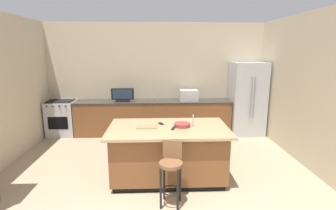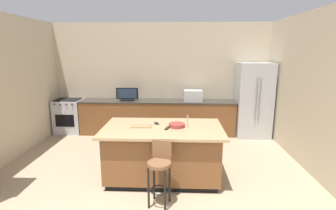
{
  "view_description": "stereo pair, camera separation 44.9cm",
  "coord_description": "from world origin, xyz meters",
  "px_view_note": "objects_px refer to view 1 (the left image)",
  "views": [
    {
      "loc": [
        0.04,
        -2.01,
        2.24
      ],
      "look_at": [
        0.27,
        3.4,
        1.08
      ],
      "focal_mm": 27.49,
      "sensor_mm": 36.0,
      "label": 1
    },
    {
      "loc": [
        0.49,
        -2.01,
        2.24
      ],
      "look_at": [
        0.27,
        3.4,
        1.08
      ],
      "focal_mm": 27.49,
      "sensor_mm": 36.0,
      "label": 2
    }
  ],
  "objects_px": {
    "refrigerator": "(247,99)",
    "cell_phone": "(161,124)",
    "range_oven": "(62,118)",
    "tv_monitor": "(123,96)",
    "kitchen_island": "(168,152)",
    "microwave": "(189,95)",
    "fruit_bowl": "(182,125)",
    "bar_stool_center": "(171,168)",
    "tv_remote": "(173,128)",
    "cutting_board": "(147,127)"
  },
  "relations": [
    {
      "from": "microwave",
      "to": "tv_remote",
      "type": "distance_m",
      "value": 2.65
    },
    {
      "from": "bar_stool_center",
      "to": "cell_phone",
      "type": "relative_size",
      "value": 6.35
    },
    {
      "from": "kitchen_island",
      "to": "refrigerator",
      "type": "bearing_deg",
      "value": 47.68
    },
    {
      "from": "refrigerator",
      "to": "tv_monitor",
      "type": "distance_m",
      "value": 3.31
    },
    {
      "from": "microwave",
      "to": "tv_monitor",
      "type": "height_order",
      "value": "tv_monitor"
    },
    {
      "from": "kitchen_island",
      "to": "fruit_bowl",
      "type": "xyz_separation_m",
      "value": [
        0.24,
        0.02,
        0.49
      ]
    },
    {
      "from": "kitchen_island",
      "to": "refrigerator",
      "type": "xyz_separation_m",
      "value": [
        2.21,
        2.43,
        0.48
      ]
    },
    {
      "from": "microwave",
      "to": "bar_stool_center",
      "type": "xyz_separation_m",
      "value": [
        -0.65,
        -3.3,
        -0.49
      ]
    },
    {
      "from": "cutting_board",
      "to": "tv_remote",
      "type": "bearing_deg",
      "value": -14.12
    },
    {
      "from": "cell_phone",
      "to": "tv_remote",
      "type": "distance_m",
      "value": 0.37
    },
    {
      "from": "range_oven",
      "to": "bar_stool_center",
      "type": "relative_size",
      "value": 0.98
    },
    {
      "from": "tv_monitor",
      "to": "cell_phone",
      "type": "xyz_separation_m",
      "value": [
        0.97,
        -2.23,
        -0.13
      ]
    },
    {
      "from": "bar_stool_center",
      "to": "cutting_board",
      "type": "xyz_separation_m",
      "value": [
        -0.38,
        0.82,
        0.38
      ]
    },
    {
      "from": "refrigerator",
      "to": "fruit_bowl",
      "type": "relative_size",
      "value": 6.92
    },
    {
      "from": "range_oven",
      "to": "tv_remote",
      "type": "bearing_deg",
      "value": -42.57
    },
    {
      "from": "bar_stool_center",
      "to": "tv_remote",
      "type": "height_order",
      "value": "tv_remote"
    },
    {
      "from": "range_oven",
      "to": "tv_monitor",
      "type": "bearing_deg",
      "value": -1.77
    },
    {
      "from": "tv_monitor",
      "to": "cutting_board",
      "type": "relative_size",
      "value": 1.68
    },
    {
      "from": "range_oven",
      "to": "fruit_bowl",
      "type": "bearing_deg",
      "value": -39.75
    },
    {
      "from": "kitchen_island",
      "to": "tv_monitor",
      "type": "bearing_deg",
      "value": 114.14
    },
    {
      "from": "bar_stool_center",
      "to": "cell_phone",
      "type": "bearing_deg",
      "value": 110.39
    },
    {
      "from": "fruit_bowl",
      "to": "kitchen_island",
      "type": "bearing_deg",
      "value": -174.95
    },
    {
      "from": "tv_monitor",
      "to": "fruit_bowl",
      "type": "xyz_separation_m",
      "value": [
        1.34,
        -2.43,
        -0.1
      ]
    },
    {
      "from": "kitchen_island",
      "to": "cutting_board",
      "type": "bearing_deg",
      "value": 176.22
    },
    {
      "from": "microwave",
      "to": "tv_monitor",
      "type": "xyz_separation_m",
      "value": [
        -1.75,
        -0.05,
        0.02
      ]
    },
    {
      "from": "kitchen_island",
      "to": "microwave",
      "type": "relative_size",
      "value": 4.29
    },
    {
      "from": "microwave",
      "to": "cutting_board",
      "type": "height_order",
      "value": "microwave"
    },
    {
      "from": "cell_phone",
      "to": "cutting_board",
      "type": "height_order",
      "value": "cutting_board"
    },
    {
      "from": "refrigerator",
      "to": "cell_phone",
      "type": "relative_size",
      "value": 12.85
    },
    {
      "from": "cell_phone",
      "to": "tv_remote",
      "type": "height_order",
      "value": "tv_remote"
    },
    {
      "from": "range_oven",
      "to": "bar_stool_center",
      "type": "bearing_deg",
      "value": -50.26
    },
    {
      "from": "tv_monitor",
      "to": "fruit_bowl",
      "type": "height_order",
      "value": "tv_monitor"
    },
    {
      "from": "refrigerator",
      "to": "cell_phone",
      "type": "height_order",
      "value": "refrigerator"
    },
    {
      "from": "microwave",
      "to": "cell_phone",
      "type": "bearing_deg",
      "value": -108.82
    },
    {
      "from": "kitchen_island",
      "to": "cutting_board",
      "type": "relative_size",
      "value": 5.92
    },
    {
      "from": "microwave",
      "to": "tv_remote",
      "type": "xyz_separation_m",
      "value": [
        -0.57,
        -2.59,
        -0.11
      ]
    },
    {
      "from": "tv_monitor",
      "to": "bar_stool_center",
      "type": "height_order",
      "value": "tv_monitor"
    },
    {
      "from": "microwave",
      "to": "fruit_bowl",
      "type": "bearing_deg",
      "value": -99.39
    },
    {
      "from": "kitchen_island",
      "to": "tv_monitor",
      "type": "height_order",
      "value": "tv_monitor"
    },
    {
      "from": "fruit_bowl",
      "to": "cell_phone",
      "type": "height_order",
      "value": "fruit_bowl"
    },
    {
      "from": "bar_stool_center",
      "to": "cell_phone",
      "type": "distance_m",
      "value": 1.09
    },
    {
      "from": "kitchen_island",
      "to": "tv_monitor",
      "type": "xyz_separation_m",
      "value": [
        -1.1,
        2.45,
        0.59
      ]
    },
    {
      "from": "kitchen_island",
      "to": "bar_stool_center",
      "type": "xyz_separation_m",
      "value": [
        0.01,
        -0.8,
        0.09
      ]
    },
    {
      "from": "refrigerator",
      "to": "tv_monitor",
      "type": "xyz_separation_m",
      "value": [
        -3.31,
        0.02,
        0.11
      ]
    },
    {
      "from": "refrigerator",
      "to": "microwave",
      "type": "bearing_deg",
      "value": 177.44
    },
    {
      "from": "kitchen_island",
      "to": "microwave",
      "type": "height_order",
      "value": "microwave"
    },
    {
      "from": "fruit_bowl",
      "to": "tv_remote",
      "type": "distance_m",
      "value": 0.2
    },
    {
      "from": "microwave",
      "to": "kitchen_island",
      "type": "bearing_deg",
      "value": -104.66
    },
    {
      "from": "bar_stool_center",
      "to": "tv_monitor",
      "type": "bearing_deg",
      "value": 121.73
    },
    {
      "from": "fruit_bowl",
      "to": "tv_remote",
      "type": "bearing_deg",
      "value": -145.46
    }
  ]
}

